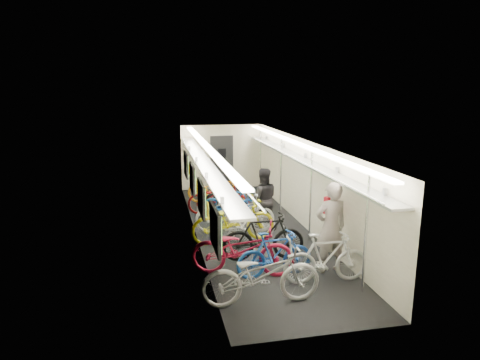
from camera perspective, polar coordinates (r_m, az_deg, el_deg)
name	(u,v)px	position (r m, az deg, el deg)	size (l,w,h in m)	color
train_car_shell	(233,166)	(11.74, -0.87, 1.87)	(10.00, 10.00, 10.00)	black
bicycle_0	(261,274)	(7.73, 2.83, -12.47)	(0.75, 2.15, 1.13)	#9D9CA1
bicycle_1	(275,254)	(8.81, 4.65, -9.83)	(0.46, 1.62, 0.97)	#1C4CA8
bicycle_2	(242,249)	(8.84, 0.31, -9.21)	(0.74, 2.12, 1.11)	maroon
bicycle_3	(263,236)	(9.55, 3.14, -7.53)	(0.52, 1.85, 1.11)	black
bicycle_4	(233,220)	(10.61, -0.88, -5.41)	(0.74, 2.14, 1.12)	gold
bicycle_5	(244,221)	(10.76, 0.58, -5.54)	(0.46, 1.64, 0.99)	silver
bicycle_6	(235,212)	(11.30, -0.71, -4.33)	(0.73, 2.10, 1.10)	silver
bicycle_7	(231,203)	(12.24, -1.15, -3.12)	(0.49, 1.75, 1.05)	#1B56A5
bicycle_8	(218,199)	(12.89, -2.89, -2.49)	(0.65, 1.87, 0.98)	maroon
bicycle_9	(227,196)	(13.11, -1.78, -2.16)	(0.47, 1.67, 1.01)	black
bicycle_10	(218,187)	(14.16, -3.02, -1.00)	(0.69, 1.98, 1.04)	orange
bicycle_11	(326,258)	(8.69, 11.42, -10.15)	(0.49, 1.72, 1.04)	silver
passenger_near	(331,228)	(9.05, 12.01, -6.23)	(0.70, 0.46, 1.93)	gray
passenger_mid	(263,199)	(11.50, 3.06, -2.54)	(0.82, 0.64, 1.68)	black
backpack	(330,205)	(9.52, 11.90, -3.29)	(0.26, 0.14, 0.38)	#A6101D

